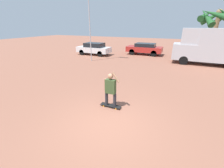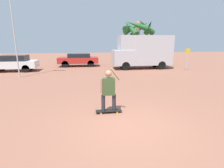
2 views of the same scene
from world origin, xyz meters
name	(u,v)px [view 1 (image 1 of 2)]	position (x,y,z in m)	size (l,w,h in m)	color
ground_plane	(108,124)	(0.00, 0.00, 0.00)	(80.00, 80.00, 0.00)	#935B47
skateboard	(111,105)	(-0.42, 1.16, 0.07)	(0.96, 0.25, 0.09)	black
person_skateboarder	(111,88)	(-0.42, 1.16, 0.95)	(0.73, 0.24, 1.60)	#28282D
camper_van	(209,46)	(4.41, 11.91, 1.72)	(5.71, 2.01, 3.20)	black
parked_car_red	(144,48)	(-1.98, 14.54, 0.76)	(4.25, 1.81, 1.38)	black
parked_car_white	(94,48)	(-7.60, 11.86, 0.77)	(4.09, 1.71, 1.44)	black
palm_tree_near_van	(217,17)	(5.25, 16.91, 4.22)	(4.07, 4.18, 5.36)	#8E704C
flagpole	(90,11)	(-6.03, 8.82, 4.65)	(1.17, 0.12, 8.02)	#B7B7BC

